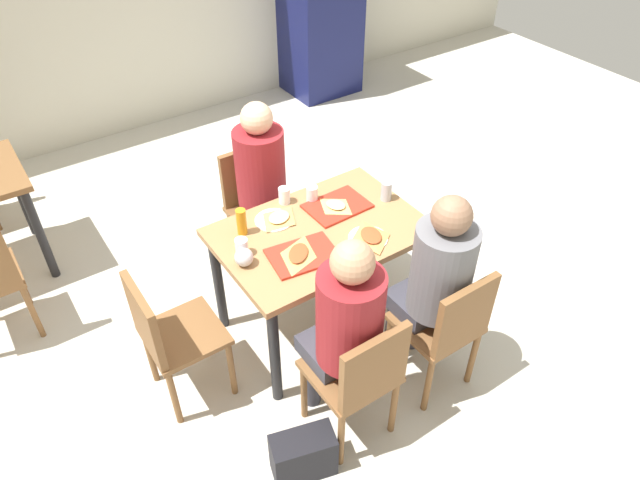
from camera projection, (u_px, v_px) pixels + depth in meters
ground_plane at (320, 323)px, 3.79m from camera, size 10.00×10.00×0.02m
main_table at (320, 244)px, 3.36m from camera, size 1.16×0.79×0.77m
chair_near_left at (360, 375)px, 2.84m from camera, size 0.40×0.40×0.86m
chair_near_right at (447, 325)px, 3.09m from camera, size 0.40×0.40×0.86m
chair_far_side at (256, 200)px, 3.95m from camera, size 0.40×0.40×0.86m
chair_left_end at (168, 334)px, 3.04m from camera, size 0.40×0.40×0.86m
person_in_red at (345, 323)px, 2.77m from camera, size 0.32×0.42×1.27m
person_in_brown_jacket at (435, 276)px, 3.02m from camera, size 0.32×0.42×1.27m
person_far_side at (264, 180)px, 3.71m from camera, size 0.32×0.42×1.27m
tray_red_near at (303, 255)px, 3.11m from camera, size 0.39×0.31×0.02m
tray_red_far at (337, 206)px, 3.45m from camera, size 0.37×0.27×0.02m
paper_plate_center at (274, 220)px, 3.35m from camera, size 0.22×0.22×0.01m
paper_plate_near_edge at (368, 238)px, 3.23m from camera, size 0.22×0.22×0.01m
pizza_slice_a at (298, 254)px, 3.09m from camera, size 0.27×0.27×0.02m
pizza_slice_b at (336, 205)px, 3.43m from camera, size 0.18×0.21×0.02m
pizza_slice_c at (279, 218)px, 3.35m from camera, size 0.25×0.23×0.02m
pizza_slice_d at (371, 236)px, 3.22m from camera, size 0.22×0.26×0.02m
plastic_cup_a at (284, 195)px, 3.46m from camera, size 0.07×0.07×0.10m
plastic_cup_b at (360, 253)px, 3.06m from camera, size 0.07×0.07×0.10m
plastic_cup_c at (242, 247)px, 3.10m from camera, size 0.07×0.07×0.10m
plastic_cup_d at (312, 194)px, 3.47m from camera, size 0.07×0.07×0.10m
soda_can at (386, 191)px, 3.48m from camera, size 0.07×0.07×0.12m
condiment_bottle at (242, 222)px, 3.22m from camera, size 0.06×0.06×0.16m
foil_bundle at (244, 257)px, 3.03m from camera, size 0.10×0.10×0.10m
handbag at (303, 455)px, 2.91m from camera, size 0.35×0.24×0.28m
drink_fridge at (320, 0)px, 5.83m from camera, size 0.70×0.60×1.90m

